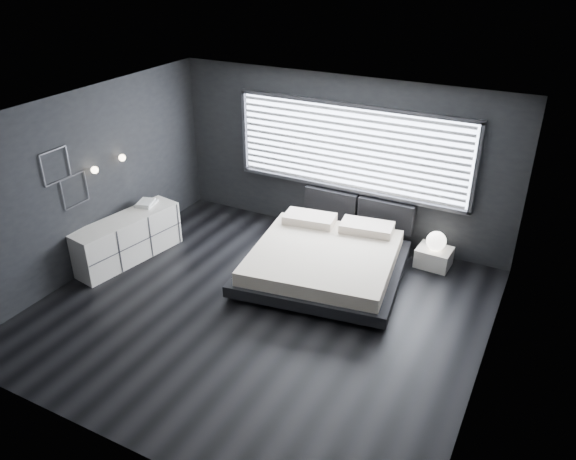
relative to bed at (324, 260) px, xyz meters
The scene contains 12 objects.
room 1.74m from the bed, 108.12° to the right, with size 6.04×6.00×2.80m.
window 1.96m from the bed, 98.57° to the left, with size 4.14×0.09×1.52m.
headboard 1.40m from the bed, 89.73° to the left, with size 1.96×0.16×0.52m.
sconce_near 3.75m from the bed, 159.72° to the right, with size 0.18×0.11×0.11m.
sconce_far 3.60m from the bed, 169.37° to the right, with size 0.18×0.11×0.11m.
wall_art_upper 4.15m from the bed, 151.79° to the right, with size 0.01×0.48×0.48m.
wall_art_lower 3.89m from the bed, 155.17° to the right, with size 0.01×0.48×0.48m.
bed is the anchor object (origin of this frame).
nightstand 1.81m from the bed, 37.17° to the left, with size 0.53×0.44×0.31m, color white.
orb_lamp 1.81m from the bed, 36.29° to the left, with size 0.31×0.31×0.31m, color white.
dresser 3.22m from the bed, 162.07° to the right, with size 0.83×1.92×0.74m.
book_stack 3.15m from the bed, behind, with size 0.34×0.41×0.07m.
Camera 1 is at (3.37, -5.63, 4.71)m, focal length 35.00 mm.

